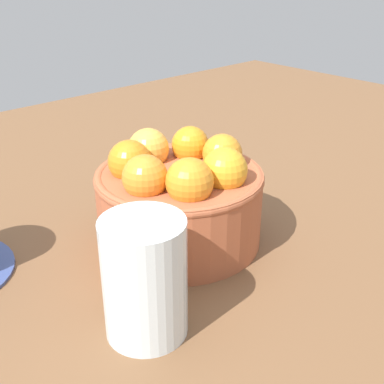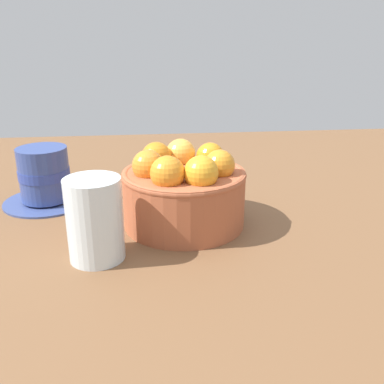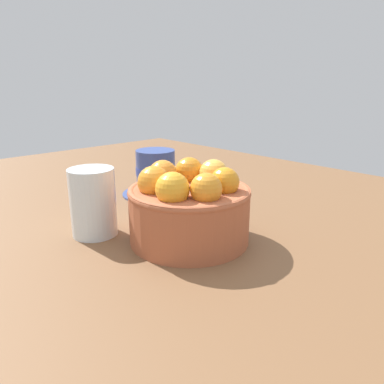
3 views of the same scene
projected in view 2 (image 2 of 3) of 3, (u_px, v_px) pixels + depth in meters
The scene contains 4 objects.
ground_plane at pixel (184, 235), 58.25cm from camera, with size 151.56×110.64×3.61cm, color brown.
terracotta_bowl at pixel (184, 189), 55.90cm from camera, with size 16.22×16.22×10.60cm.
coffee_cup at pixel (45, 178), 63.52cm from camera, with size 12.88×12.88×8.52cm.
water_glass at pixel (95, 219), 47.15cm from camera, with size 6.28×6.28×9.53cm, color silver.
Camera 2 is at (4.71, 52.34, 24.03)cm, focal length 39.84 mm.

